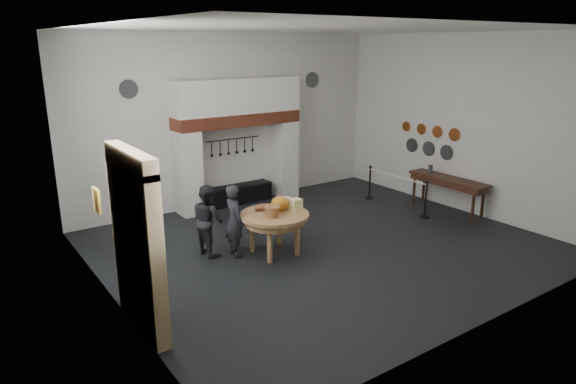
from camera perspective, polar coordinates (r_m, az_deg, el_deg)
floor at (r=11.28m, az=3.94°, el=-5.86°), size 9.00×8.00×0.02m
ceiling at (r=10.46m, az=4.44°, el=17.64°), size 9.00×8.00×0.02m
wall_back at (r=13.93m, az=-6.34°, el=7.95°), size 9.00×0.02×4.50m
wall_front at (r=8.03m, az=22.44°, el=0.64°), size 9.00×0.02×4.50m
wall_left at (r=8.60m, az=-19.82°, el=1.89°), size 0.02×8.00×4.50m
wall_right at (r=13.89m, az=18.87°, el=7.16°), size 0.02×8.00×4.50m
chimney_pier_left at (r=13.21m, az=-11.06°, el=2.09°), size 0.55×0.70×2.15m
chimney_pier_right at (r=14.61m, az=-0.45°, el=3.75°), size 0.55×0.70×2.15m
hearth_brick_band at (r=13.62m, az=-5.63°, el=8.04°), size 3.50×0.72×0.32m
chimney_hood at (r=13.54m, az=-5.70°, el=10.59°), size 3.50×0.70×0.90m
iron_range at (r=14.12m, az=-5.54°, el=-0.23°), size 1.90×0.45×0.50m
utensil_rail at (r=13.94m, az=-6.12°, el=5.88°), size 1.60×0.02×0.02m
door_recess at (r=8.00m, az=-16.96°, el=-6.47°), size 0.04×1.10×2.50m
door_jamb_near at (r=7.39m, az=-14.58°, el=-7.77°), size 0.22×0.30×2.60m
door_jamb_far at (r=8.63m, az=-17.91°, el=-4.50°), size 0.22×0.30×2.60m
door_lintel at (r=7.61m, az=-17.18°, el=3.45°), size 0.22×1.70×0.30m
wall_plaque at (r=9.53m, az=-20.48°, el=-0.89°), size 0.05×0.34×0.44m
work_table at (r=10.53m, az=-1.52°, el=-2.59°), size 1.63×1.63×0.07m
pumpkin at (r=10.65m, az=-0.93°, el=-1.28°), size 0.36×0.36×0.31m
cheese_block_big at (r=10.71m, az=0.85°, el=-1.38°), size 0.22×0.22×0.24m
cheese_block_small at (r=10.94m, az=-0.15°, el=-1.11°), size 0.18×0.18×0.20m
wicker_basket at (r=10.29m, az=-1.76°, el=-2.20°), size 0.37×0.37×0.22m
bread_loaf at (r=10.73m, az=-3.00°, el=-1.69°), size 0.31×0.18×0.13m
visitor_near at (r=10.50m, az=-5.98°, el=-3.20°), size 0.40×0.57×1.51m
visitor_far at (r=10.67m, az=-8.90°, el=-3.08°), size 0.64×0.78×1.49m
side_table at (r=13.84m, az=17.39°, el=1.41°), size 0.55×2.20×0.06m
pewter_jug at (r=14.17m, az=15.53°, el=2.48°), size 0.12×0.12×0.22m
copper_pan_a at (r=14.02m, az=18.00°, el=6.07°), size 0.03×0.34×0.34m
copper_pan_b at (r=14.36m, az=16.26°, el=6.44°), size 0.03×0.32×0.32m
copper_pan_c at (r=14.70m, az=14.60°, el=6.78°), size 0.03×0.30×0.30m
copper_pan_d at (r=15.06m, az=13.01°, el=7.11°), size 0.03×0.28×0.28m
pewter_plate_left at (r=14.23m, az=17.19°, el=4.23°), size 0.03×0.40×0.40m
pewter_plate_mid at (r=14.60m, az=15.35°, el=4.67°), size 0.03×0.40×0.40m
pewter_plate_right at (r=14.98m, az=13.59°, el=5.08°), size 0.03×0.40×0.40m
pewter_plate_back_left at (r=12.72m, az=-17.29°, el=10.86°), size 0.44×0.03×0.44m
pewter_plate_back_right at (r=15.27m, az=2.73°, el=12.34°), size 0.44×0.03×0.44m
barrier_post_near at (r=13.28m, az=15.04°, el=-0.89°), size 0.05×0.05×0.90m
barrier_post_far at (r=14.58m, az=9.07°, el=0.99°), size 0.05×0.05×0.90m
barrier_rope at (r=13.81m, az=12.01°, el=1.69°), size 0.04×2.00×0.04m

